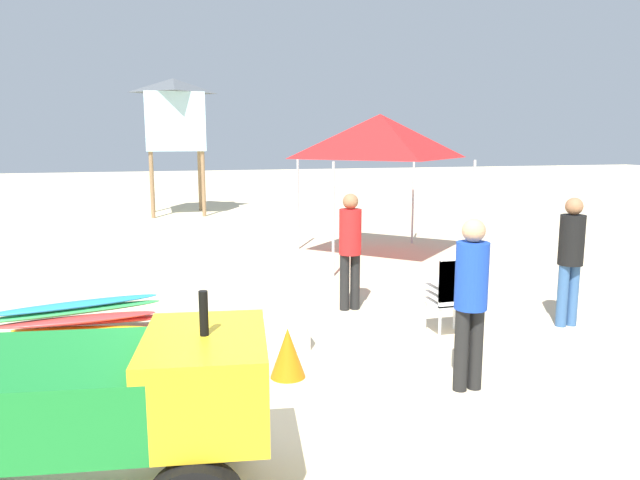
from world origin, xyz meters
TOP-DOWN VIEW (x-y plane):
  - ground at (0.00, 0.00)m, footprint 80.00×80.00m
  - utility_cart at (-1.68, -1.30)m, footprint 2.69×1.59m
  - stacked_plastic_chairs at (2.32, 1.24)m, footprint 0.48×0.48m
  - surfboard_pile at (-2.18, 2.69)m, footprint 2.43×0.82m
  - lifeguard_near_left at (1.76, -0.20)m, footprint 0.32×0.32m
  - lifeguard_near_center at (1.49, 2.77)m, footprint 0.32×0.32m
  - lifeguard_near_right at (4.04, 1.29)m, footprint 0.32×0.32m
  - popup_canopy at (3.23, 6.21)m, footprint 2.81×2.81m
  - lifeguard_tower at (-0.53, 14.60)m, footprint 1.98×1.98m
  - traffic_cone_near at (0.10, 0.57)m, footprint 0.37×0.37m
  - cooler_box at (0.23, 1.40)m, footprint 0.55×0.32m

SIDE VIEW (x-z plane):
  - ground at x=0.00m, z-range 0.00..0.00m
  - cooler_box at x=0.23m, z-range 0.00..0.39m
  - surfboard_pile at x=-2.18m, z-range 0.00..0.40m
  - traffic_cone_near at x=0.10m, z-range 0.00..0.53m
  - stacked_plastic_chairs at x=2.32m, z-range 0.10..1.21m
  - utility_cart at x=-1.68m, z-range 0.03..1.53m
  - lifeguard_near_center at x=1.49m, z-range 0.13..1.82m
  - lifeguard_near_right at x=4.04m, z-range 0.13..1.85m
  - lifeguard_near_left at x=1.76m, z-range 0.13..1.85m
  - popup_canopy at x=3.23m, z-range 1.03..3.96m
  - lifeguard_tower at x=-0.53m, z-range 1.03..5.32m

